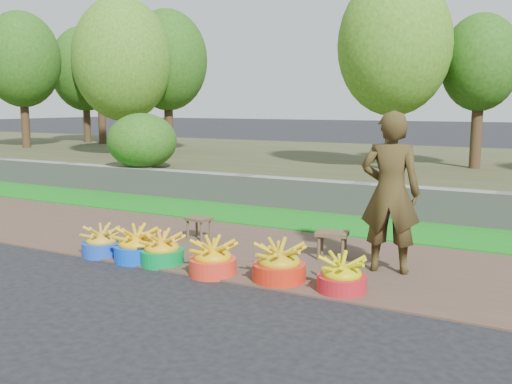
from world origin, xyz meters
The scene contains 15 objects.
ground_plane centered at (0.00, 0.00, 0.00)m, with size 120.00×120.00×0.00m, color black.
dirt_shoulder centered at (0.00, 1.25, 0.01)m, with size 80.00×2.50×0.02m, color #4A362B.
grass_verge centered at (0.00, 3.25, 0.02)m, with size 80.00×1.50×0.04m, color #137916.
retaining_wall centered at (0.00, 4.10, 0.28)m, with size 80.00×0.35×0.55m, color gray.
earth_bank centered at (0.00, 9.00, 0.25)m, with size 80.00×10.00×0.50m, color #3D3F24.
vegetation centered at (0.25, 6.98, 2.80)m, with size 32.79×7.73×4.50m.
basin_a centered at (-1.99, 0.19, 0.16)m, with size 0.48×0.48×0.36m.
basin_b centered at (-1.46, 0.21, 0.18)m, with size 0.53×0.53×0.40m.
basin_c centered at (-1.10, 0.22, 0.17)m, with size 0.50×0.50×0.37m.
basin_d centered at (-0.36, 0.16, 0.17)m, with size 0.52×0.52×0.38m.
basin_e centered at (0.38, 0.28, 0.19)m, with size 0.55×0.55×0.41m.
basin_f centered at (1.07, 0.27, 0.16)m, with size 0.49×0.49×0.36m.
stool_left centered at (-1.41, 1.44, 0.25)m, with size 0.37×0.30×0.29m.
stool_right centered at (0.55, 1.34, 0.28)m, with size 0.41×0.35×0.32m.
vendor_woman centered at (1.28, 1.15, 0.89)m, with size 0.64×0.42×1.75m, color black.
Camera 1 is at (2.90, -4.85, 1.83)m, focal length 40.00 mm.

